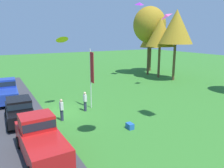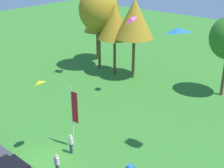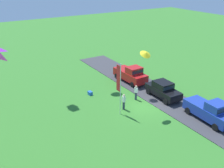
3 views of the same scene
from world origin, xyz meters
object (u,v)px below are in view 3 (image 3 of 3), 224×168
(car_sedan_near_entrance, at_px, (163,89))
(kite_delta_low_drifter, at_px, (146,53))
(car_pickup_far_end, at_px, (131,74))
(person_on_lawn, at_px, (124,102))
(person_watching_sky, at_px, (136,92))
(flag_banner, at_px, (119,82))
(cooler_box, at_px, (90,93))
(car_pickup_mid_row, at_px, (211,111))

(car_sedan_near_entrance, distance_m, kite_delta_low_drifter, 6.61)
(car_pickup_far_end, bearing_deg, person_on_lawn, 138.76)
(car_pickup_far_end, relative_size, person_on_lawn, 2.96)
(person_watching_sky, height_order, flag_banner, flag_banner)
(person_on_lawn, distance_m, cooler_box, 5.14)
(car_pickup_mid_row, distance_m, flag_banner, 9.00)
(person_watching_sky, distance_m, person_on_lawn, 2.64)
(car_pickup_mid_row, relative_size, flag_banner, 0.96)
(car_pickup_mid_row, relative_size, person_on_lawn, 2.98)
(person_watching_sky, height_order, kite_delta_low_drifter, kite_delta_low_drifter)
(car_pickup_far_end, relative_size, flag_banner, 0.96)
(kite_delta_low_drifter, bearing_deg, cooler_box, 22.52)
(car_pickup_mid_row, distance_m, car_sedan_near_entrance, 6.12)
(flag_banner, distance_m, cooler_box, 6.15)
(person_on_lawn, distance_m, kite_delta_low_drifter, 5.65)
(cooler_box, height_order, kite_delta_low_drifter, kite_delta_low_drifter)
(car_sedan_near_entrance, distance_m, car_pickup_far_end, 5.58)
(car_pickup_far_end, distance_m, kite_delta_low_drifter, 9.34)
(person_on_lawn, xyz_separation_m, flag_banner, (-0.34, 0.82, 2.47))
(car_pickup_mid_row, xyz_separation_m, person_on_lawn, (6.15, 5.67, -0.23))
(person_watching_sky, bearing_deg, kite_delta_low_drifter, 157.75)
(car_pickup_far_end, height_order, person_watching_sky, car_pickup_far_end)
(person_on_lawn, height_order, cooler_box, person_on_lawn)
(person_watching_sky, xyz_separation_m, cooler_box, (3.79, 3.73, -0.68))
(flag_banner, bearing_deg, person_on_lawn, -67.70)
(car_sedan_near_entrance, distance_m, cooler_box, 8.29)
(car_pickup_far_end, distance_m, person_watching_sky, 5.04)
(car_pickup_far_end, bearing_deg, cooler_box, 95.60)
(car_pickup_mid_row, distance_m, person_watching_sky, 7.99)
(car_pickup_far_end, height_order, person_on_lawn, car_pickup_far_end)
(person_on_lawn, relative_size, flag_banner, 0.32)
(car_sedan_near_entrance, bearing_deg, cooler_box, 53.00)
(car_pickup_mid_row, bearing_deg, car_pickup_far_end, 4.07)
(cooler_box, relative_size, kite_delta_low_drifter, 0.54)
(car_pickup_mid_row, bearing_deg, cooler_box, 32.40)
(person_on_lawn, bearing_deg, flag_banner, 112.30)
(car_pickup_mid_row, xyz_separation_m, flag_banner, (5.81, 6.49, 2.24))
(car_pickup_mid_row, relative_size, kite_delta_low_drifter, 4.90)
(person_watching_sky, distance_m, flag_banner, 4.30)
(car_sedan_near_entrance, bearing_deg, person_on_lawn, 89.50)
(flag_banner, height_order, kite_delta_low_drifter, kite_delta_low_drifter)
(car_pickup_mid_row, height_order, car_sedan_near_entrance, car_pickup_mid_row)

